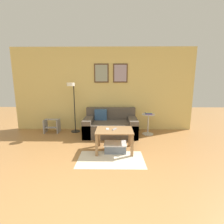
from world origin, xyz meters
TOP-DOWN VIEW (x-y plane):
  - ground_plane at (0.00, 0.00)m, footprint 16.00×16.00m
  - wall_back at (0.00, 3.51)m, footprint 5.60×0.09m
  - area_rug at (0.28, 1.41)m, footprint 1.32×0.76m
  - couch at (0.24, 3.00)m, footprint 1.50×0.99m
  - coffee_table at (0.35, 1.83)m, footprint 0.81×0.60m
  - storage_bin at (0.37, 1.79)m, footprint 0.49×0.37m
  - floor_lamp at (-0.85, 3.01)m, footprint 0.27×0.57m
  - side_table at (1.34, 3.00)m, footprint 0.38×0.38m
  - book_stack at (1.34, 2.98)m, footprint 0.21×0.17m
  - remote_control at (0.35, 1.85)m, footprint 0.11×0.15m
  - cell_phone at (0.20, 1.88)m, footprint 0.08×0.15m
  - step_stool at (-1.54, 3.12)m, footprint 0.43×0.29m

SIDE VIEW (x-z plane):
  - ground_plane at x=0.00m, z-range 0.00..0.00m
  - area_rug at x=0.28m, z-range 0.00..0.01m
  - storage_bin at x=0.37m, z-range 0.00..0.20m
  - step_stool at x=-1.54m, z-range 0.02..0.42m
  - couch at x=0.24m, z-range -0.11..0.63m
  - side_table at x=1.34m, z-range 0.06..0.67m
  - coffee_table at x=0.35m, z-range 0.14..0.63m
  - cell_phone at x=0.20m, z-range 0.49..0.50m
  - remote_control at x=0.35m, z-range 0.49..0.51m
  - book_stack at x=1.34m, z-range 0.61..0.67m
  - floor_lamp at x=-0.85m, z-range 0.28..1.78m
  - wall_back at x=0.00m, z-range 0.01..2.56m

